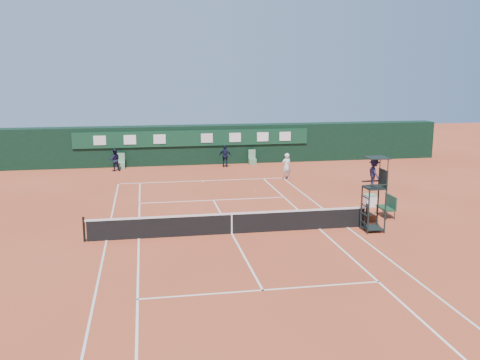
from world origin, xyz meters
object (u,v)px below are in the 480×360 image
cooler (370,200)px  player (286,166)px  umpire_chair (375,178)px  player_bench (388,205)px  tennis_net (232,223)px

cooler → player: (-2.59, 7.80, 0.56)m
umpire_chair → player_bench: bearing=50.7°
umpire_chair → player: bearing=93.7°
player_bench → cooler: player_bench is taller
player_bench → umpire_chair: bearing=-129.3°
tennis_net → umpire_chair: size_ratio=3.77×
tennis_net → player_bench: (8.17, 1.45, 0.09)m
tennis_net → player_bench: same height
tennis_net → player_bench: bearing=10.1°
umpire_chair → cooler: (1.80, 4.32, -2.13)m
tennis_net → umpire_chair: bearing=-6.5°
player_bench → cooler: 2.16m
cooler → player: 8.24m
umpire_chair → cooler: size_ratio=5.30×
player_bench → cooler: size_ratio=1.86×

